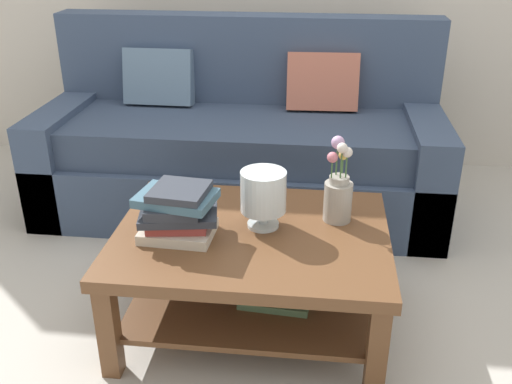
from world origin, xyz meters
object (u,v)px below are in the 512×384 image
at_px(coffee_table, 253,258).
at_px(book_stack_main, 177,212).
at_px(couch, 242,146).
at_px(glass_hurricane_vase, 263,193).
at_px(flower_pitcher, 338,192).

distance_m(coffee_table, book_stack_main, 0.37).
xyz_separation_m(couch, book_stack_main, (-0.08, -1.19, 0.18)).
relative_size(couch, glass_hurricane_vase, 9.49).
bearing_deg(couch, coffee_table, -79.82).
distance_m(book_stack_main, glass_hurricane_vase, 0.34).
bearing_deg(glass_hurricane_vase, couch, 102.45).
bearing_deg(book_stack_main, glass_hurricane_vase, 19.29).
bearing_deg(glass_hurricane_vase, flower_pitcher, 17.10).
bearing_deg(book_stack_main, flower_pitcher, 18.25).
distance_m(couch, glass_hurricane_vase, 1.13).
xyz_separation_m(coffee_table, flower_pitcher, (0.33, 0.14, 0.25)).
distance_m(couch, coffee_table, 1.15).
height_order(coffee_table, flower_pitcher, flower_pitcher).
relative_size(coffee_table, book_stack_main, 3.32).
xyz_separation_m(book_stack_main, flower_pitcher, (0.61, 0.20, 0.02)).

